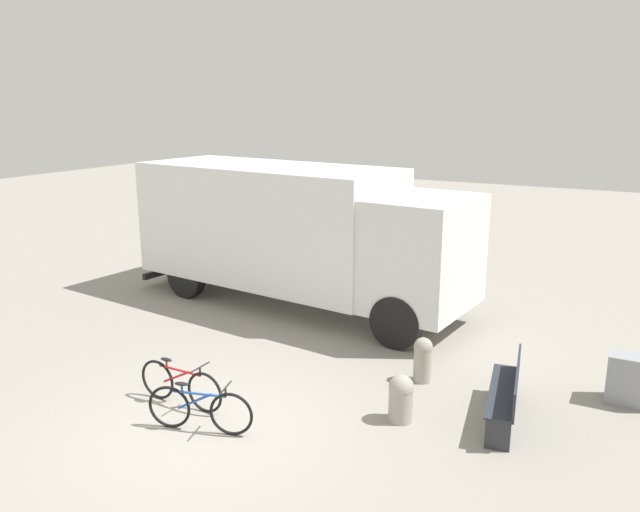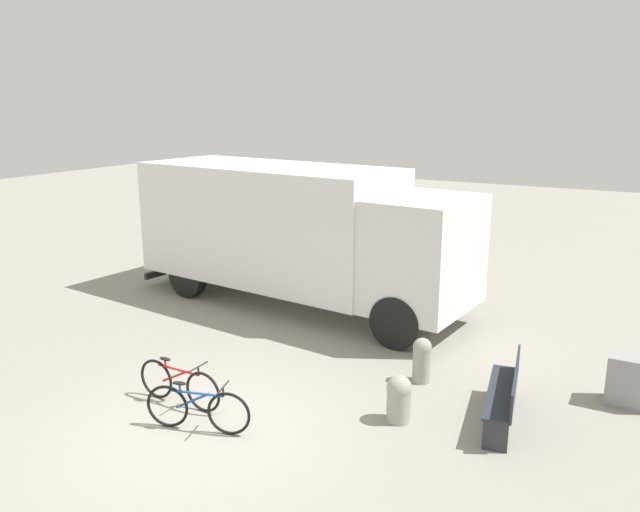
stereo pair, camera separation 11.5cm
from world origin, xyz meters
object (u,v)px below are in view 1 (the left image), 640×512
(park_bench, at_px, (508,390))
(bollard_far_bench, at_px, (423,358))
(bicycle_middle, at_px, (200,409))
(delivery_truck, at_px, (295,229))
(utility_box, at_px, (631,380))
(bicycle_near, at_px, (180,384))
(bollard_near_bench, at_px, (401,397))

(park_bench, distance_m, bollard_far_bench, 1.71)
(park_bench, xyz_separation_m, bicycle_middle, (-3.85, -2.42, -0.14))
(delivery_truck, relative_size, utility_box, 10.47)
(bicycle_near, height_order, bollard_far_bench, bollard_far_bench)
(delivery_truck, height_order, bollard_far_bench, delivery_truck)
(park_bench, height_order, bicycle_middle, park_bench)
(park_bench, distance_m, bicycle_middle, 4.55)
(bollard_far_bench, bearing_deg, utility_box, 13.74)
(delivery_truck, relative_size, bicycle_near, 5.18)
(utility_box, bearing_deg, park_bench, -137.40)
(bollard_far_bench, xyz_separation_m, utility_box, (3.15, 0.77, -0.02))
(bicycle_middle, height_order, bollard_near_bench, bicycle_middle)
(bicycle_middle, height_order, bollard_far_bench, bollard_far_bench)
(delivery_truck, distance_m, utility_box, 7.56)
(bicycle_middle, distance_m, bollard_near_bench, 2.96)
(bicycle_near, xyz_separation_m, bollard_far_bench, (3.06, 2.62, 0.07))
(bicycle_middle, bearing_deg, delivery_truck, 91.86)
(park_bench, xyz_separation_m, bollard_near_bench, (-1.40, -0.76, -0.10))
(delivery_truck, height_order, utility_box, delivery_truck)
(delivery_truck, height_order, bicycle_near, delivery_truck)
(delivery_truck, xyz_separation_m, bollard_far_bench, (4.03, -2.65, -1.37))
(bollard_near_bench, distance_m, bollard_far_bench, 1.46)
(delivery_truck, bearing_deg, bollard_far_bench, -26.97)
(bollard_far_bench, bearing_deg, delivery_truck, 146.68)
(bicycle_near, xyz_separation_m, utility_box, (6.21, 3.39, 0.05))
(bollard_near_bench, height_order, utility_box, utility_box)
(park_bench, xyz_separation_m, utility_box, (1.59, 1.46, -0.09))
(bicycle_middle, bearing_deg, bollard_near_bench, 19.13)
(bollard_near_bench, bearing_deg, park_bench, 28.45)
(delivery_truck, height_order, park_bench, delivery_truck)
(bollard_near_bench, xyz_separation_m, utility_box, (2.99, 2.22, 0.01))
(bicycle_middle, relative_size, utility_box, 1.97)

